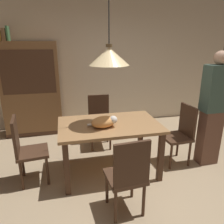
# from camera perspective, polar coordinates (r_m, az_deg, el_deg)

# --- Properties ---
(ground) EXTENTS (10.00, 10.00, 0.00)m
(ground) POSITION_cam_1_polar(r_m,az_deg,el_deg) (2.92, 4.74, -20.81)
(ground) COLOR tan
(back_wall) EXTENTS (6.40, 0.10, 2.90)m
(back_wall) POSITION_cam_1_polar(r_m,az_deg,el_deg) (4.87, -4.43, 13.59)
(back_wall) COLOR beige
(back_wall) RESTS_ON ground
(dining_table) EXTENTS (1.40, 0.90, 0.75)m
(dining_table) POSITION_cam_1_polar(r_m,az_deg,el_deg) (3.02, -0.70, -4.89)
(dining_table) COLOR #A87A4C
(dining_table) RESTS_ON ground
(chair_near_front) EXTENTS (0.43, 0.43, 0.93)m
(chair_near_front) POSITION_cam_1_polar(r_m,az_deg,el_deg) (2.34, 4.22, -16.21)
(chair_near_front) COLOR #472D1E
(chair_near_front) RESTS_ON ground
(chair_right_side) EXTENTS (0.42, 0.42, 0.93)m
(chair_right_side) POSITION_cam_1_polar(r_m,az_deg,el_deg) (3.48, 17.84, -5.09)
(chair_right_side) COLOR #472D1E
(chair_right_side) RESTS_ON ground
(chair_left_side) EXTENTS (0.44, 0.44, 0.93)m
(chair_left_side) POSITION_cam_1_polar(r_m,az_deg,el_deg) (3.07, -21.99, -8.81)
(chair_left_side) COLOR #472D1E
(chair_left_side) RESTS_ON ground
(chair_far_back) EXTENTS (0.42, 0.42, 0.93)m
(chair_far_back) POSITION_cam_1_polar(r_m,az_deg,el_deg) (3.88, -3.38, -1.79)
(chair_far_back) COLOR #472D1E
(chair_far_back) RESTS_ON ground
(cat_sleeping) EXTENTS (0.40, 0.30, 0.16)m
(cat_sleeping) POSITION_cam_1_polar(r_m,az_deg,el_deg) (2.84, -2.05, -2.60)
(cat_sleeping) COLOR #E59951
(cat_sleeping) RESTS_ON dining_table
(pendant_lamp) EXTENTS (0.52, 0.52, 1.30)m
(pendant_lamp) POSITION_cam_1_polar(r_m,az_deg,el_deg) (2.79, -0.78, 14.66)
(pendant_lamp) COLOR beige
(hutch_bookcase) EXTENTS (1.12, 0.45, 1.85)m
(hutch_bookcase) POSITION_cam_1_polar(r_m,az_deg,el_deg) (4.61, -20.52, 5.20)
(hutch_bookcase) COLOR brown
(hutch_bookcase) RESTS_ON ground
(book_yellow_short) EXTENTS (0.04, 0.20, 0.18)m
(book_yellow_short) POSITION_cam_1_polar(r_m,az_deg,el_deg) (4.60, -27.56, 17.56)
(book_yellow_short) COLOR gold
(book_yellow_short) RESTS_ON hutch_bookcase
(book_brown_thick) EXTENTS (0.06, 0.24, 0.22)m
(book_brown_thick) POSITION_cam_1_polar(r_m,az_deg,el_deg) (4.58, -26.72, 17.93)
(book_brown_thick) COLOR brown
(book_brown_thick) RESTS_ON hutch_bookcase
(book_green_slim) EXTENTS (0.03, 0.20, 0.26)m
(book_green_slim) POSITION_cam_1_polar(r_m,az_deg,el_deg) (4.57, -25.98, 18.29)
(book_green_slim) COLOR #427A4C
(book_green_slim) RESTS_ON hutch_bookcase
(person_standing) EXTENTS (0.36, 0.22, 1.72)m
(person_standing) POSITION_cam_1_polar(r_m,az_deg,el_deg) (3.51, 25.30, 0.50)
(person_standing) COLOR brown
(person_standing) RESTS_ON ground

